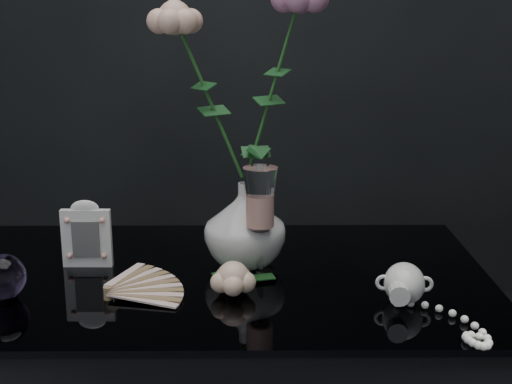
{
  "coord_description": "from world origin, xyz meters",
  "views": [
    {
      "loc": [
        0.1,
        -1.15,
        1.24
      ],
      "look_at": [
        0.1,
        0.03,
        0.92
      ],
      "focal_mm": 50.0,
      "sensor_mm": 36.0,
      "label": 1
    }
  ],
  "objects_px": {
    "wine_glass": "(260,223)",
    "paperweight": "(3,277)",
    "picture_frame": "(86,233)",
    "loose_rose": "(233,278)",
    "pearl_jar": "(404,281)",
    "vase": "(245,224)"
  },
  "relations": [
    {
      "from": "wine_glass",
      "to": "paperweight",
      "type": "xyz_separation_m",
      "value": [
        -0.43,
        -0.1,
        -0.06
      ]
    },
    {
      "from": "picture_frame",
      "to": "loose_rose",
      "type": "bearing_deg",
      "value": -25.15
    },
    {
      "from": "picture_frame",
      "to": "loose_rose",
      "type": "relative_size",
      "value": 0.76
    },
    {
      "from": "picture_frame",
      "to": "wine_glass",
      "type": "bearing_deg",
      "value": -8.76
    },
    {
      "from": "loose_rose",
      "to": "pearl_jar",
      "type": "distance_m",
      "value": 0.28
    },
    {
      "from": "loose_rose",
      "to": "pearl_jar",
      "type": "relative_size",
      "value": 0.7
    },
    {
      "from": "wine_glass",
      "to": "pearl_jar",
      "type": "bearing_deg",
      "value": -25.3
    },
    {
      "from": "loose_rose",
      "to": "vase",
      "type": "bearing_deg",
      "value": 98.44
    },
    {
      "from": "vase",
      "to": "pearl_jar",
      "type": "distance_m",
      "value": 0.32
    },
    {
      "from": "wine_glass",
      "to": "paperweight",
      "type": "bearing_deg",
      "value": -167.44
    },
    {
      "from": "wine_glass",
      "to": "picture_frame",
      "type": "bearing_deg",
      "value": 170.57
    },
    {
      "from": "vase",
      "to": "paperweight",
      "type": "xyz_separation_m",
      "value": [
        -0.4,
        -0.15,
        -0.04
      ]
    },
    {
      "from": "loose_rose",
      "to": "pearl_jar",
      "type": "xyz_separation_m",
      "value": [
        0.28,
        -0.03,
        0.01
      ]
    },
    {
      "from": "wine_glass",
      "to": "loose_rose",
      "type": "xyz_separation_m",
      "value": [
        -0.05,
        -0.08,
        -0.07
      ]
    },
    {
      "from": "picture_frame",
      "to": "loose_rose",
      "type": "distance_m",
      "value": 0.31
    },
    {
      "from": "vase",
      "to": "picture_frame",
      "type": "xyz_separation_m",
      "value": [
        -0.29,
        -0.01,
        -0.01
      ]
    },
    {
      "from": "vase",
      "to": "wine_glass",
      "type": "relative_size",
      "value": 0.79
    },
    {
      "from": "picture_frame",
      "to": "paperweight",
      "type": "height_order",
      "value": "picture_frame"
    },
    {
      "from": "vase",
      "to": "wine_glass",
      "type": "height_order",
      "value": "wine_glass"
    },
    {
      "from": "picture_frame",
      "to": "pearl_jar",
      "type": "relative_size",
      "value": 0.53
    },
    {
      "from": "picture_frame",
      "to": "pearl_jar",
      "type": "bearing_deg",
      "value": -15.82
    },
    {
      "from": "pearl_jar",
      "to": "loose_rose",
      "type": "bearing_deg",
      "value": 179.46
    }
  ]
}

